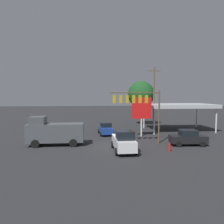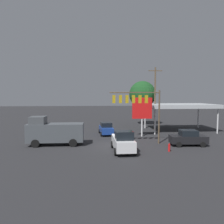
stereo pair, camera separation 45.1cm
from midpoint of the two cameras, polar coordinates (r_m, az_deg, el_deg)
name	(u,v)px [view 1 (the left image)]	position (r m, az deg, el deg)	size (l,w,h in m)	color
ground_plane	(114,146)	(27.09, -0.05, -8.77)	(200.00, 200.00, 0.00)	#262628
traffic_signal_assembly	(137,103)	(27.59, 6.18, 2.47)	(6.41, 0.43, 6.81)	brown
utility_pole	(154,97)	(39.08, 10.57, 3.79)	(2.40, 0.26, 11.02)	brown
gas_station_canopy	(178,106)	(39.66, 16.49, 1.54)	(11.53, 7.85, 4.65)	#B2B7BC
price_sign	(142,109)	(32.81, 7.34, 0.72)	(2.97, 0.27, 5.83)	silver
sedan_waiting	(106,129)	(34.36, -2.07, -4.34)	(2.32, 4.52, 1.93)	navy
delivery_truck	(54,132)	(27.94, -15.33, -4.98)	(6.81, 2.58, 3.58)	#474C51
sedan_far	(188,138)	(28.60, 18.82, -6.36)	(4.52, 2.32, 1.93)	black
pickup_parked	(124,142)	(24.12, 2.55, -7.73)	(2.33, 5.23, 2.40)	silver
street_tree	(141,94)	(45.48, 7.31, 4.58)	(5.46, 5.46, 9.09)	#4C331E
fire_hydrant	(170,147)	(25.16, 14.32, -8.92)	(0.24, 0.24, 0.88)	red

